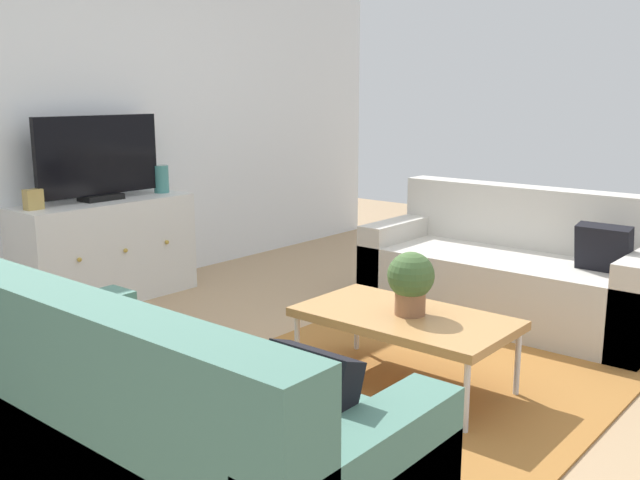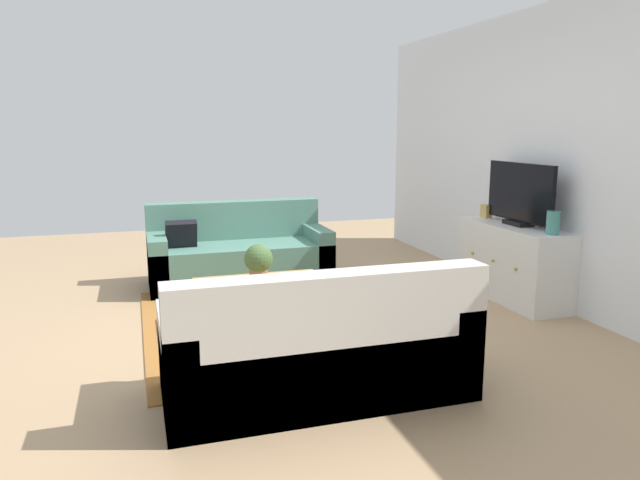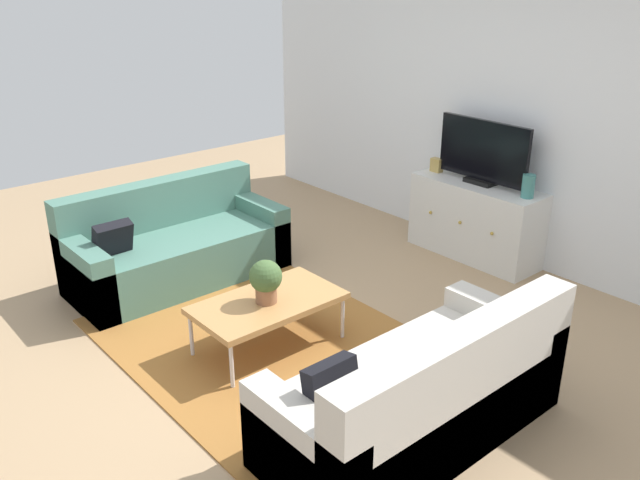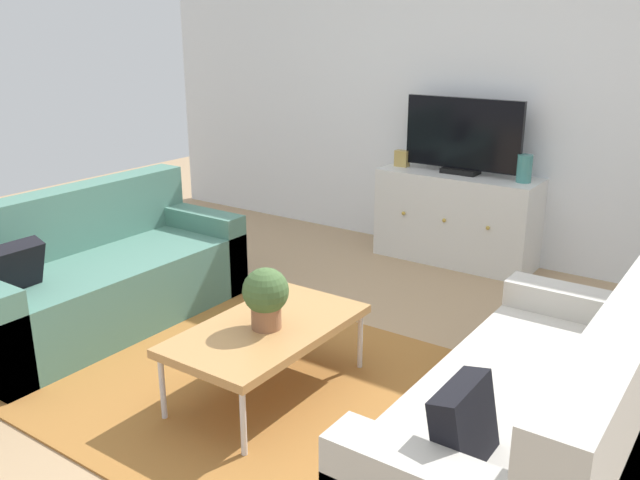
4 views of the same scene
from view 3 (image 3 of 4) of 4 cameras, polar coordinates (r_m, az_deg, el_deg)
ground_plane at (r=4.98m, az=-3.07°, el=-8.31°), size 10.00×10.00×0.00m
wall_back at (r=6.27m, az=15.76°, el=10.69°), size 6.40×0.12×2.70m
area_rug at (r=4.90m, az=-4.48°, el=-8.83°), size 2.50×1.90×0.01m
couch_left_side at (r=5.90m, az=-12.48°, el=-0.64°), size 0.81×1.83×0.83m
couch_right_side at (r=3.90m, az=8.91°, el=-13.42°), size 0.81×1.83×0.83m
coffee_table at (r=4.70m, az=-4.49°, el=-5.48°), size 0.59×1.04×0.38m
potted_plant at (r=4.59m, az=-4.67°, el=-3.39°), size 0.23×0.23×0.31m
tv_console at (r=6.34m, az=13.17°, el=1.66°), size 1.24×0.47×0.71m
flat_screen_tv at (r=6.16m, az=13.81°, el=7.29°), size 0.93×0.16×0.58m
glass_vase at (r=5.93m, az=17.42°, el=4.43°), size 0.11×0.11×0.20m
mantel_clock at (r=6.49m, az=9.96°, el=6.35°), size 0.11×0.07×0.13m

